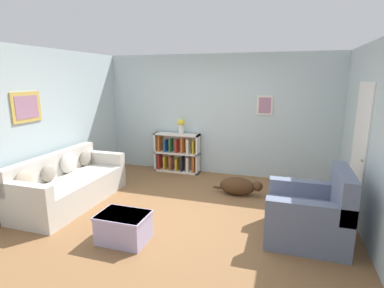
{
  "coord_description": "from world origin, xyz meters",
  "views": [
    {
      "loc": [
        1.43,
        -4.12,
        2.11
      ],
      "look_at": [
        0.0,
        0.4,
        1.05
      ],
      "focal_mm": 28.0,
      "sensor_mm": 36.0,
      "label": 1
    }
  ],
  "objects_px": {
    "bookshelf": "(178,153)",
    "coffee_table": "(124,227)",
    "couch": "(69,185)",
    "vase": "(181,125)",
    "dog": "(239,186)",
    "recliner_chair": "(311,215)"
  },
  "relations": [
    {
      "from": "coffee_table",
      "to": "recliner_chair",
      "type": "bearing_deg",
      "value": 19.03
    },
    {
      "from": "vase",
      "to": "bookshelf",
      "type": "bearing_deg",
      "value": 169.56
    },
    {
      "from": "recliner_chair",
      "to": "coffee_table",
      "type": "distance_m",
      "value": 2.46
    },
    {
      "from": "recliner_chair",
      "to": "vase",
      "type": "height_order",
      "value": "vase"
    },
    {
      "from": "bookshelf",
      "to": "coffee_table",
      "type": "xyz_separation_m",
      "value": [
        0.37,
        -3.04,
        -0.21
      ]
    },
    {
      "from": "bookshelf",
      "to": "recliner_chair",
      "type": "xyz_separation_m",
      "value": [
        2.69,
        -2.24,
        -0.08
      ]
    },
    {
      "from": "couch",
      "to": "dog",
      "type": "relative_size",
      "value": 2.21
    },
    {
      "from": "bookshelf",
      "to": "recliner_chair",
      "type": "height_order",
      "value": "recliner_chair"
    },
    {
      "from": "dog",
      "to": "vase",
      "type": "height_order",
      "value": "vase"
    },
    {
      "from": "recliner_chair",
      "to": "vase",
      "type": "distance_m",
      "value": 3.49
    },
    {
      "from": "coffee_table",
      "to": "vase",
      "type": "relative_size",
      "value": 1.94
    },
    {
      "from": "vase",
      "to": "couch",
      "type": "bearing_deg",
      "value": -119.8
    },
    {
      "from": "dog",
      "to": "vase",
      "type": "distance_m",
      "value": 1.98
    },
    {
      "from": "coffee_table",
      "to": "dog",
      "type": "relative_size",
      "value": 0.7
    },
    {
      "from": "recliner_chair",
      "to": "coffee_table",
      "type": "xyz_separation_m",
      "value": [
        -2.32,
        -0.8,
        -0.14
      ]
    },
    {
      "from": "recliner_chair",
      "to": "vase",
      "type": "relative_size",
      "value": 2.99
    },
    {
      "from": "recliner_chair",
      "to": "bookshelf",
      "type": "bearing_deg",
      "value": 140.24
    },
    {
      "from": "bookshelf",
      "to": "vase",
      "type": "distance_m",
      "value": 0.66
    },
    {
      "from": "bookshelf",
      "to": "coffee_table",
      "type": "distance_m",
      "value": 3.07
    },
    {
      "from": "couch",
      "to": "bookshelf",
      "type": "xyz_separation_m",
      "value": [
        1.15,
        2.21,
        0.1
      ]
    },
    {
      "from": "recliner_chair",
      "to": "vase",
      "type": "bearing_deg",
      "value": 139.4
    },
    {
      "from": "dog",
      "to": "recliner_chair",
      "type": "bearing_deg",
      "value": -47.43
    }
  ]
}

